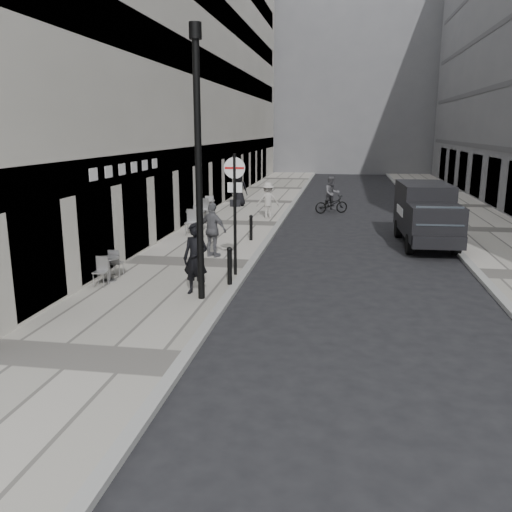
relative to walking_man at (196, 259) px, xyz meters
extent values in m
plane|color=black|center=(0.83, -6.95, -1.06)|extent=(120.00, 120.00, 0.00)
cube|color=#ABA49A|center=(-1.17, 11.05, -1.00)|extent=(4.00, 60.00, 0.12)
cube|color=#ABA49A|center=(9.83, 11.05, -1.00)|extent=(4.00, 60.00, 0.12)
cube|color=beige|center=(-5.17, 17.55, 7.94)|extent=(4.00, 45.00, 18.00)
cube|color=slate|center=(2.33, 49.05, 9.94)|extent=(24.00, 16.00, 22.00)
imported|color=black|center=(0.00, 0.00, 0.00)|extent=(0.76, 0.58, 1.88)
cylinder|color=black|center=(0.63, 2.06, 0.83)|extent=(0.09, 0.09, 3.54)
cylinder|color=white|center=(0.63, 2.06, 2.19)|extent=(0.61, 0.06, 0.61)
cube|color=#B21414|center=(0.63, 2.04, 2.19)|extent=(0.56, 0.04, 0.06)
cube|color=white|center=(0.63, 2.09, 1.64)|extent=(0.43, 0.04, 0.28)
cylinder|color=black|center=(0.23, -0.35, 2.23)|extent=(0.17, 0.17, 6.34)
cylinder|color=black|center=(0.23, -0.35, 5.46)|extent=(0.30, 0.30, 0.37)
cylinder|color=black|center=(0.23, 7.16, -0.48)|extent=(0.12, 0.12, 0.92)
cylinder|color=black|center=(0.68, 1.00, -0.44)|extent=(0.13, 0.13, 0.99)
cylinder|color=black|center=(6.10, 6.19, -0.70)|extent=(0.28, 0.73, 0.72)
cylinder|color=black|center=(7.68, 6.25, -0.70)|extent=(0.28, 0.73, 0.72)
cylinder|color=black|center=(5.98, 9.25, -0.70)|extent=(0.28, 0.73, 0.72)
cylinder|color=black|center=(7.56, 9.31, -0.70)|extent=(0.28, 0.73, 0.72)
cube|color=black|center=(6.80, 8.56, 0.34)|extent=(1.92, 3.31, 1.80)
cube|color=black|center=(6.89, 6.13, 0.07)|extent=(1.86, 1.69, 1.26)
cube|color=#1E2328|center=(6.92, 5.46, 0.43)|extent=(1.59, 0.38, 0.67)
imported|color=black|center=(3.11, 15.42, -0.59)|extent=(1.89, 1.30, 0.94)
imported|color=#4E4D52|center=(3.11, 15.42, -0.01)|extent=(1.06, 0.97, 1.77)
imported|color=#5D5D62|center=(-0.56, 4.20, -0.02)|extent=(1.16, 0.85, 1.83)
imported|color=#ADA7A0|center=(0.13, 12.61, -0.08)|extent=(1.24, 0.90, 1.72)
imported|color=black|center=(-2.04, 16.52, -0.01)|extent=(0.91, 0.60, 1.87)
cylinder|color=silver|center=(-2.34, 8.45, -0.92)|extent=(0.50, 0.50, 0.03)
cylinder|color=silver|center=(-2.34, 8.45, -0.50)|extent=(0.07, 0.07, 0.85)
cylinder|color=silver|center=(-2.34, 8.45, -0.08)|extent=(0.80, 0.80, 0.03)
cylinder|color=#A9A9AB|center=(-2.77, 0.79, -0.92)|extent=(0.39, 0.39, 0.03)
cylinder|color=#A9A9AB|center=(-2.77, 0.79, -0.60)|extent=(0.05, 0.05, 0.66)
cylinder|color=#A9A9AB|center=(-2.77, 0.79, -0.27)|extent=(0.63, 0.63, 0.03)
cylinder|color=silver|center=(-2.77, 12.11, -0.92)|extent=(0.49, 0.49, 0.03)
cylinder|color=silver|center=(-2.77, 12.11, -0.51)|extent=(0.07, 0.07, 0.83)
cylinder|color=silver|center=(-2.77, 12.11, -0.10)|extent=(0.79, 0.79, 0.03)
camera|label=1|loc=(3.71, -13.16, 3.27)|focal=38.00mm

